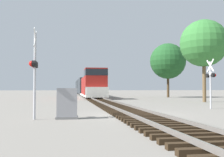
% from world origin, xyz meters
% --- Properties ---
extents(ground_plane, '(400.00, 400.00, 0.00)m').
position_xyz_m(ground_plane, '(0.00, 0.00, 0.00)').
color(ground_plane, slate).
extents(rail_track_bed, '(2.60, 160.00, 0.31)m').
position_xyz_m(rail_track_bed, '(0.00, -0.00, 0.14)').
color(rail_track_bed, black).
rests_on(rail_track_bed, ground).
extents(freight_train, '(2.94, 51.04, 4.15)m').
position_xyz_m(freight_train, '(0.00, 43.73, 1.88)').
color(freight_train, maroon).
rests_on(freight_train, ground).
extents(crossing_signal_near, '(0.32, 1.00, 4.28)m').
position_xyz_m(crossing_signal_near, '(-5.20, -1.29, 2.48)').
color(crossing_signal_near, '#B7B7BC').
rests_on(crossing_signal_near, ground).
extents(crossing_signal_far, '(0.33, 1.00, 3.57)m').
position_xyz_m(crossing_signal_far, '(6.51, 3.32, 2.18)').
color(crossing_signal_far, '#B7B7BC').
rests_on(crossing_signal_far, ground).
extents(relay_cabinet, '(1.06, 0.65, 1.48)m').
position_xyz_m(relay_cabinet, '(-3.66, -1.25, 0.73)').
color(relay_cabinet, slate).
rests_on(relay_cabinet, ground).
extents(tree_far_right, '(5.10, 5.10, 8.92)m').
position_xyz_m(tree_far_right, '(10.87, 12.13, 6.35)').
color(tree_far_right, brown).
rests_on(tree_far_right, ground).
extents(tree_mid_background, '(5.84, 5.84, 8.88)m').
position_xyz_m(tree_mid_background, '(12.54, 26.73, 5.95)').
color(tree_mid_background, '#473521').
rests_on(tree_mid_background, ground).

